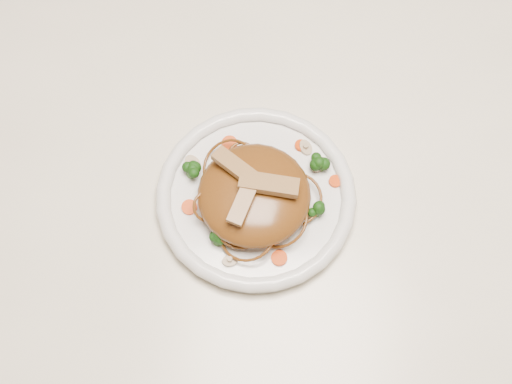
{
  "coord_description": "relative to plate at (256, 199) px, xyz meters",
  "views": [
    {
      "loc": [
        -0.06,
        -0.38,
        1.58
      ],
      "look_at": [
        -0.09,
        -0.03,
        0.78
      ],
      "focal_mm": 47.12,
      "sensor_mm": 36.0,
      "label": 1
    }
  ],
  "objects": [
    {
      "name": "mushroom_1",
      "position": [
        0.08,
        0.05,
        0.01
      ],
      "size": [
        0.03,
        0.03,
        0.01
      ],
      "primitive_type": "cylinder",
      "rotation": [
        0.0,
        0.0,
        1.13
      ],
      "color": "#C1B091",
      "rests_on": "plate"
    },
    {
      "name": "carrot_0",
      "position": [
        0.06,
        0.08,
        0.01
      ],
      "size": [
        0.02,
        0.02,
        0.0
      ],
      "primitive_type": "cylinder",
      "rotation": [
        0.0,
        0.0,
        0.31
      ],
      "color": "#E84208",
      "rests_on": "plate"
    },
    {
      "name": "table",
      "position": [
        0.09,
        0.03,
        -0.11
      ],
      "size": [
        1.2,
        0.8,
        0.75
      ],
      "color": "white",
      "rests_on": "ground"
    },
    {
      "name": "mushroom_3",
      "position": [
        0.06,
        0.08,
        0.01
      ],
      "size": [
        0.03,
        0.03,
        0.01
      ],
      "primitive_type": "cylinder",
      "rotation": [
        0.0,
        0.0,
        2.1
      ],
      "color": "#C1B091",
      "rests_on": "plate"
    },
    {
      "name": "broccoli_2",
      "position": [
        -0.04,
        -0.07,
        0.02
      ],
      "size": [
        0.04,
        0.04,
        0.03
      ],
      "primitive_type": null,
      "rotation": [
        0.0,
        0.0,
        0.37
      ],
      "color": "#15460E",
      "rests_on": "plate"
    },
    {
      "name": "carrot_1",
      "position": [
        -0.09,
        -0.02,
        0.01
      ],
      "size": [
        0.02,
        0.02,
        0.0
      ],
      "primitive_type": "cylinder",
      "rotation": [
        0.0,
        0.0,
        -0.15
      ],
      "color": "#E84208",
      "rests_on": "plate"
    },
    {
      "name": "broccoli_3",
      "position": [
        0.08,
        -0.02,
        0.02
      ],
      "size": [
        0.03,
        0.03,
        0.03
      ],
      "primitive_type": null,
      "rotation": [
        0.0,
        0.0,
        -0.02
      ],
      "color": "#15460E",
      "rests_on": "plate"
    },
    {
      "name": "ground",
      "position": [
        0.09,
        0.03,
        -0.76
      ],
      "size": [
        4.0,
        4.0,
        0.0
      ],
      "primitive_type": "plane",
      "color": "#59321E",
      "rests_on": "ground"
    },
    {
      "name": "noodle_mound",
      "position": [
        -0.0,
        -0.01,
        0.03
      ],
      "size": [
        0.19,
        0.19,
        0.05
      ],
      "primitive_type": "ellipsoid",
      "rotation": [
        0.0,
        0.0,
        -0.43
      ],
      "color": "brown",
      "rests_on": "plate"
    },
    {
      "name": "broccoli_1",
      "position": [
        -0.09,
        0.03,
        0.02
      ],
      "size": [
        0.03,
        0.03,
        0.03
      ],
      "primitive_type": null,
      "rotation": [
        0.0,
        0.0,
        -0.0
      ],
      "color": "#15460E",
      "rests_on": "plate"
    },
    {
      "name": "chicken_b",
      "position": [
        -0.03,
        0.01,
        0.07
      ],
      "size": [
        0.06,
        0.05,
        0.01
      ],
      "primitive_type": "cube",
      "rotation": [
        0.0,
        0.0,
        2.52
      ],
      "color": "#A97D50",
      "rests_on": "noodle_mound"
    },
    {
      "name": "chicken_a",
      "position": [
        0.02,
        -0.01,
        0.07
      ],
      "size": [
        0.08,
        0.03,
        0.01
      ],
      "primitive_type": "cube",
      "rotation": [
        0.0,
        0.0,
        -0.08
      ],
      "color": "#A97D50",
      "rests_on": "noodle_mound"
    },
    {
      "name": "mushroom_0",
      "position": [
        -0.03,
        -0.09,
        0.01
      ],
      "size": [
        0.03,
        0.03,
        0.01
      ],
      "primitive_type": "cylinder",
      "rotation": [
        0.0,
        0.0,
        0.26
      ],
      "color": "#C1B091",
      "rests_on": "plate"
    },
    {
      "name": "carrot_3",
      "position": [
        -0.04,
        0.08,
        0.01
      ],
      "size": [
        0.02,
        0.02,
        0.0
      ],
      "primitive_type": "cylinder",
      "rotation": [
        0.0,
        0.0,
        -0.03
      ],
      "color": "#E84208",
      "rests_on": "plate"
    },
    {
      "name": "chicken_c",
      "position": [
        -0.01,
        -0.03,
        0.07
      ],
      "size": [
        0.04,
        0.07,
        0.01
      ],
      "primitive_type": "cube",
      "rotation": [
        0.0,
        0.0,
        4.4
      ],
      "color": "#A97D50",
      "rests_on": "noodle_mound"
    },
    {
      "name": "broccoli_0",
      "position": [
        0.08,
        0.05,
        0.02
      ],
      "size": [
        0.03,
        0.03,
        0.03
      ],
      "primitive_type": null,
      "rotation": [
        0.0,
        0.0,
        -0.42
      ],
      "color": "#15460E",
      "rests_on": "plate"
    },
    {
      "name": "carrot_4",
      "position": [
        0.04,
        -0.08,
        0.01
      ],
      "size": [
        0.03,
        0.03,
        0.0
      ],
      "primitive_type": "cylinder",
      "rotation": [
        0.0,
        0.0,
        -0.31
      ],
      "color": "#E84208",
      "rests_on": "plate"
    },
    {
      "name": "carrot_2",
      "position": [
        0.1,
        0.03,
        0.01
      ],
      "size": [
        0.02,
        0.02,
        0.0
      ],
      "primitive_type": "cylinder",
      "rotation": [
        0.0,
        0.0,
        0.09
      ],
      "color": "#E84208",
      "rests_on": "plate"
    },
    {
      "name": "mushroom_2",
      "position": [
        -0.09,
        0.04,
        0.01
      ],
      "size": [
        0.04,
        0.04,
        0.01
      ],
      "primitive_type": "cylinder",
      "rotation": [
        0.0,
        0.0,
        -0.87
      ],
      "color": "#C1B091",
      "rests_on": "plate"
    },
    {
      "name": "plate",
      "position": [
        0.0,
        0.0,
        0.0
      ],
      "size": [
        0.31,
        0.31,
        0.02
      ],
      "primitive_type": "cylinder",
      "rotation": [
        0.0,
        0.0,
        0.19
      ],
      "color": "white",
      "rests_on": "table"
    }
  ]
}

